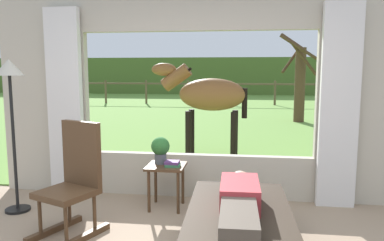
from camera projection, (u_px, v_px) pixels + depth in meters
back_wall_with_window at (197, 100)px, 4.78m from camera, size 5.20×0.12×2.55m
curtain_panel_left at (65, 103)px, 4.88m from camera, size 0.44×0.10×2.40m
curtain_panel_right at (339, 107)px, 4.43m from camera, size 0.44×0.10×2.40m
outdoor_pasture_lawn at (229, 109)px, 15.65m from camera, size 36.00×21.68×0.02m
distant_hill_ridge at (235, 76)px, 25.16m from camera, size 36.00×2.00×2.40m
recliner_sofa at (239, 233)px, 3.30m from camera, size 0.94×1.72×0.42m
reclining_person at (239, 202)px, 3.21m from camera, size 0.35×1.43×0.22m
rocking_chair at (74, 180)px, 3.76m from camera, size 0.69×0.80×1.12m
side_table at (166, 173)px, 4.47m from camera, size 0.44×0.44×0.52m
potted_plant at (160, 148)px, 4.50m from camera, size 0.22×0.22×0.32m
book_stack at (172, 164)px, 4.38m from camera, size 0.18×0.15×0.06m
floor_lamp_left at (10, 90)px, 4.23m from camera, size 0.32×0.32×1.75m
horse at (208, 95)px, 7.05m from camera, size 1.82×0.64×1.73m
pasture_tree at (300, 80)px, 11.60m from camera, size 1.38×1.23×2.72m
pasture_fence_line at (231, 89)px, 17.46m from camera, size 16.10×0.10×1.10m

